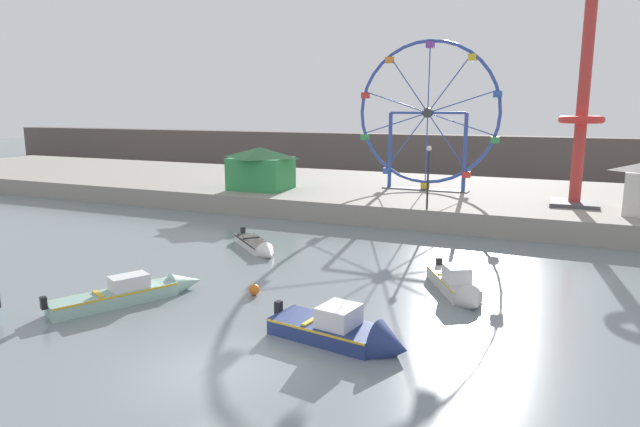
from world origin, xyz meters
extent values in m
plane|color=slate|center=(0.00, 0.00, 0.00)|extent=(240.00, 240.00, 0.00)
cube|color=gray|center=(0.00, 29.22, 0.66)|extent=(110.00, 18.54, 1.33)
cube|color=#564C47|center=(0.00, 50.94, 2.20)|extent=(140.00, 3.00, 4.40)
cube|color=silver|center=(-6.15, 12.54, 0.21)|extent=(3.42, 3.18, 0.41)
cube|color=black|center=(-6.15, 12.54, 0.37)|extent=(3.41, 3.17, 0.08)
cone|color=silver|center=(-4.42, 11.02, 0.21)|extent=(1.40, 1.40, 0.99)
cube|color=black|center=(-7.59, 13.80, 0.52)|extent=(0.31, 0.31, 0.44)
cube|color=black|center=(-6.49, 12.84, 0.44)|extent=(0.70, 0.77, 0.06)
cube|color=#93BCAD|center=(-6.48, 2.86, 0.26)|extent=(3.02, 4.62, 0.53)
cube|color=gold|center=(-6.48, 2.86, 0.49)|extent=(3.01, 4.59, 0.08)
cone|color=#93BCAD|center=(-5.15, 5.49, 0.26)|extent=(1.45, 1.58, 0.98)
cube|color=black|center=(-7.57, 0.69, 0.64)|extent=(0.30, 0.29, 0.44)
cube|color=silver|center=(-6.21, 3.38, 0.79)|extent=(1.36, 1.62, 0.52)
cube|color=gold|center=(-6.74, 2.34, 0.56)|extent=(0.85, 0.54, 0.06)
cube|color=navy|center=(2.04, 3.27, 0.27)|extent=(3.86, 2.11, 0.54)
cube|color=gold|center=(2.04, 3.27, 0.50)|extent=(3.83, 2.12, 0.08)
cone|color=navy|center=(4.33, 2.90, 0.27)|extent=(1.23, 1.61, 1.47)
cube|color=black|center=(0.14, 3.57, 0.65)|extent=(0.24, 0.27, 0.44)
cube|color=silver|center=(2.50, 3.19, 0.86)|extent=(1.28, 1.40, 0.65)
cube|color=gold|center=(1.59, 3.34, 0.57)|extent=(0.37, 1.32, 0.06)
cube|color=silver|center=(4.84, 9.84, 0.25)|extent=(2.74, 3.72, 0.51)
cube|color=gold|center=(4.84, 9.84, 0.47)|extent=(2.74, 3.70, 0.08)
cone|color=silver|center=(5.95, 7.83, 0.25)|extent=(1.43, 1.39, 1.08)
cube|color=black|center=(3.92, 11.51, 0.62)|extent=(0.31, 0.29, 0.44)
cube|color=silver|center=(5.06, 9.44, 0.82)|extent=(1.32, 1.39, 0.62)
cube|color=gold|center=(4.62, 10.23, 0.54)|extent=(0.92, 0.61, 0.06)
torus|color=#334CA8|center=(-0.69, 28.35, 6.99)|extent=(10.37, 0.24, 10.37)
cylinder|color=#38383D|center=(-0.69, 28.35, 6.99)|extent=(0.70, 0.50, 0.70)
cylinder|color=#334CA8|center=(0.79, 28.35, 4.94)|extent=(3.04, 0.08, 4.15)
cube|color=red|center=(2.28, 28.35, 2.61)|extent=(0.56, 0.48, 0.44)
cylinder|color=#334CA8|center=(1.71, 28.35, 6.21)|extent=(4.84, 0.08, 1.65)
cube|color=#33934C|center=(4.12, 28.35, 5.14)|extent=(0.56, 0.48, 0.44)
cylinder|color=#334CA8|center=(1.72, 28.35, 7.77)|extent=(4.84, 0.08, 1.64)
cube|color=#3356B7|center=(4.12, 28.35, 8.27)|extent=(0.56, 0.48, 0.44)
cylinder|color=#334CA8|center=(0.80, 28.35, 9.04)|extent=(3.04, 0.08, 4.14)
cube|color=yellow|center=(2.29, 28.35, 10.81)|extent=(0.56, 0.48, 0.44)
cylinder|color=#334CA8|center=(-0.69, 28.35, 9.53)|extent=(0.08, 0.08, 5.06)
cube|color=purple|center=(-0.69, 28.35, 11.78)|extent=(0.56, 0.48, 0.44)
cylinder|color=#334CA8|center=(-2.18, 28.35, 9.04)|extent=(3.04, 0.08, 4.15)
cube|color=orange|center=(-3.67, 28.35, 10.81)|extent=(0.56, 0.48, 0.44)
cylinder|color=#334CA8|center=(-3.10, 28.35, 7.78)|extent=(4.84, 0.08, 1.65)
cube|color=red|center=(-5.51, 28.35, 8.28)|extent=(0.56, 0.48, 0.44)
cylinder|color=#334CA8|center=(-3.10, 28.35, 6.21)|extent=(4.84, 0.08, 1.64)
cube|color=#33934C|center=(-5.51, 28.35, 5.15)|extent=(0.56, 0.48, 0.44)
cylinder|color=#334CA8|center=(-2.18, 28.35, 4.95)|extent=(3.04, 0.08, 4.14)
cube|color=#3356B7|center=(-3.67, 28.35, 2.62)|extent=(0.56, 0.48, 0.44)
cylinder|color=#334CA8|center=(-0.70, 28.35, 4.46)|extent=(0.08, 0.08, 5.06)
cube|color=yellow|center=(-0.70, 28.35, 1.65)|extent=(0.56, 0.48, 0.44)
cylinder|color=#334CA8|center=(-3.48, 28.35, 4.16)|extent=(0.28, 0.28, 5.66)
cylinder|color=#334CA8|center=(2.09, 28.35, 4.16)|extent=(0.28, 0.28, 5.66)
cylinder|color=#334CA8|center=(-0.69, 28.35, 6.99)|extent=(5.57, 0.18, 0.18)
cube|color=#4C4C51|center=(-0.69, 28.35, 1.37)|extent=(6.37, 1.20, 0.08)
cylinder|color=#BC332D|center=(9.42, 25.42, 7.62)|extent=(0.70, 0.70, 12.58)
torus|color=red|center=(9.42, 25.42, 6.63)|extent=(2.64, 2.64, 0.44)
cube|color=#4C4C51|center=(9.42, 25.42, 1.45)|extent=(2.80, 2.80, 0.24)
cube|color=#33934C|center=(-12.07, 23.71, 2.52)|extent=(4.32, 3.73, 2.38)
pyramid|color=#1C512A|center=(-12.07, 23.71, 4.09)|extent=(4.75, 4.11, 0.80)
cylinder|color=#2D2D33|center=(1.30, 20.36, 3.08)|extent=(0.12, 0.12, 3.51)
sphere|color=#F2EACC|center=(1.30, 20.36, 4.98)|extent=(0.32, 0.32, 0.32)
sphere|color=orange|center=(-2.25, 5.98, 0.22)|extent=(0.44, 0.44, 0.44)
camera|label=1|loc=(8.60, -12.08, 7.28)|focal=30.92mm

